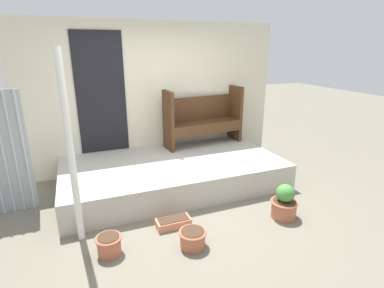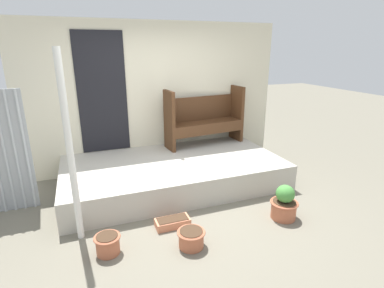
# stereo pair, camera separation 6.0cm
# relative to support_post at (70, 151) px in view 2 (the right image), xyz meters

# --- Properties ---
(ground_plane) EXTENTS (24.00, 24.00, 0.00)m
(ground_plane) POSITION_rel_support_post_xyz_m (1.40, 0.10, -1.09)
(ground_plane) COLOR #706B5B
(porch_slab) EXTENTS (3.45, 1.81, 0.41)m
(porch_slab) POSITION_rel_support_post_xyz_m (1.47, 1.01, -0.88)
(porch_slab) COLOR #B7B2A5
(porch_slab) RESTS_ON ground_plane
(house_wall) EXTENTS (4.65, 0.08, 2.60)m
(house_wall) POSITION_rel_support_post_xyz_m (1.43, 1.94, 0.22)
(house_wall) COLOR beige
(house_wall) RESTS_ON ground_plane
(support_post) EXTENTS (0.08, 0.08, 2.17)m
(support_post) POSITION_rel_support_post_xyz_m (0.00, 0.00, 0.00)
(support_post) COLOR white
(support_post) RESTS_ON ground_plane
(bench) EXTENTS (1.51, 0.55, 1.05)m
(bench) POSITION_rel_support_post_xyz_m (2.28, 1.66, -0.16)
(bench) COLOR #4C2D19
(bench) RESTS_ON porch_slab
(flower_pot_left) EXTENTS (0.29, 0.29, 0.22)m
(flower_pot_left) POSITION_rel_support_post_xyz_m (0.27, -0.42, -0.96)
(flower_pot_left) COLOR #B26042
(flower_pot_left) RESTS_ON ground_plane
(flower_pot_middle) EXTENTS (0.32, 0.32, 0.20)m
(flower_pot_middle) POSITION_rel_support_post_xyz_m (1.17, -0.63, -0.97)
(flower_pot_middle) COLOR #B26042
(flower_pot_middle) RESTS_ON ground_plane
(flower_pot_right) EXTENTS (0.37, 0.37, 0.47)m
(flower_pot_right) POSITION_rel_support_post_xyz_m (2.52, -0.50, -0.88)
(flower_pot_right) COLOR #B26042
(flower_pot_right) RESTS_ON ground_plane
(planter_box_rect) EXTENTS (0.43, 0.20, 0.11)m
(planter_box_rect) POSITION_rel_support_post_xyz_m (1.09, -0.17, -1.03)
(planter_box_rect) COLOR tan
(planter_box_rect) RESTS_ON ground_plane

